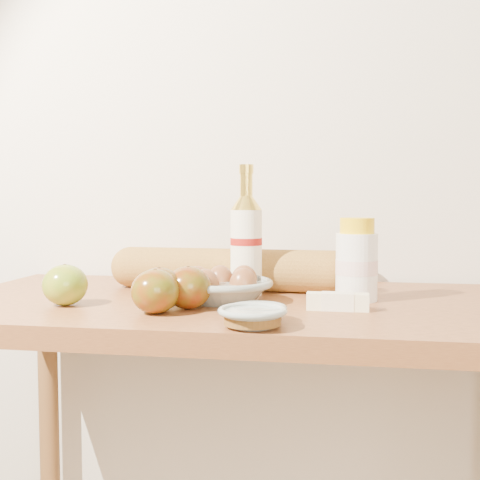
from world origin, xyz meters
name	(u,v)px	position (x,y,z in m)	size (l,w,h in m)	color
back_wall	(265,117)	(0.00, 1.51, 1.30)	(3.50, 0.02, 2.60)	silver
table	(243,361)	(0.00, 1.18, 0.78)	(1.20, 0.60, 0.90)	#9D5E32
bourbon_bottle	(246,242)	(0.00, 1.24, 1.01)	(0.08, 0.08, 0.27)	white
cream_bottle	(357,262)	(0.22, 1.21, 0.97)	(0.09, 0.09, 0.16)	white
egg_bowl	(223,288)	(-0.03, 1.15, 0.93)	(0.25, 0.25, 0.07)	gray
baguette	(230,269)	(-0.05, 1.29, 0.95)	(0.55, 0.11, 0.09)	#B18036
apple_yellowgreen	(65,285)	(-0.32, 1.06, 0.94)	(0.10, 0.10, 0.08)	olive
apple_redgreen_front	(155,291)	(-0.13, 1.01, 0.94)	(0.11, 0.11, 0.08)	maroon
apple_redgreen_right	(188,288)	(-0.08, 1.06, 0.94)	(0.10, 0.10, 0.08)	maroon
sugar_bowl	(252,317)	(0.06, 0.93, 0.92)	(0.13, 0.13, 0.03)	#99A7A2
syrup_bowl	(258,313)	(0.06, 0.97, 0.91)	(0.11, 0.11, 0.03)	gray
butter_stick	(338,302)	(0.19, 1.10, 0.92)	(0.11, 0.03, 0.03)	#FDF5C3
apple_extra	(159,289)	(-0.13, 1.03, 0.94)	(0.10, 0.10, 0.08)	maroon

